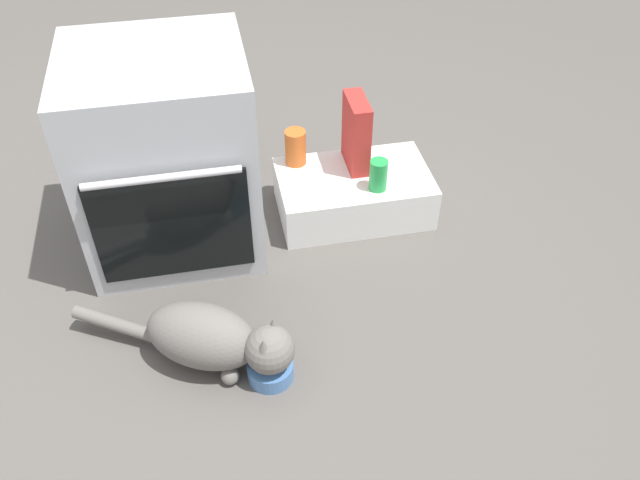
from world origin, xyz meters
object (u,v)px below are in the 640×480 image
at_px(cereal_box, 356,133).
at_px(sauce_jar, 295,147).
at_px(cat, 213,338).
at_px(oven, 166,156).
at_px(pantry_cabinet, 354,193).
at_px(soda_can, 378,175).
at_px(food_bowl, 270,369).

relative_size(cereal_box, sauce_jar, 2.00).
bearing_deg(cat, cereal_box, 77.69).
bearing_deg(cat, sauce_jar, 91.55).
height_order(oven, pantry_cabinet, oven).
bearing_deg(soda_can, cat, -140.29).
bearing_deg(pantry_cabinet, soda_can, -55.35).
bearing_deg(soda_can, food_bowl, -128.30).
height_order(oven, cereal_box, oven).
relative_size(oven, food_bowl, 5.13).
distance_m(oven, soda_can, 0.75).
xyz_separation_m(pantry_cabinet, cereal_box, (0.02, 0.07, 0.23)).
bearing_deg(cat, pantry_cabinet, 75.68).
distance_m(pantry_cabinet, cereal_box, 0.24).
distance_m(food_bowl, cereal_box, 0.95).
bearing_deg(soda_can, pantry_cabinet, 124.65).
distance_m(oven, sauce_jar, 0.50).
bearing_deg(pantry_cabinet, cat, -132.76).
bearing_deg(pantry_cabinet, food_bowl, -120.84).
height_order(pantry_cabinet, cat, cat).
xyz_separation_m(pantry_cabinet, food_bowl, (-0.43, -0.72, -0.05)).
relative_size(cat, cereal_box, 2.41).
relative_size(food_bowl, cat, 0.21).
xyz_separation_m(cat, cereal_box, (0.61, 0.71, 0.20)).
xyz_separation_m(cereal_box, soda_can, (0.05, -0.16, -0.08)).
relative_size(pantry_cabinet, sauce_jar, 4.12).
xyz_separation_m(oven, food_bowl, (0.24, -0.71, -0.33)).
relative_size(food_bowl, cereal_box, 0.51).
distance_m(cat, sauce_jar, 0.86).
distance_m(pantry_cabinet, cat, 0.87).
height_order(cat, sauce_jar, sauce_jar).
relative_size(oven, sauce_jar, 5.19).
distance_m(cat, soda_can, 0.86).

